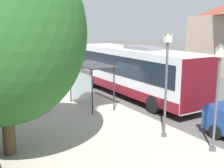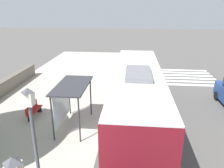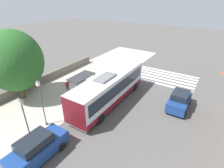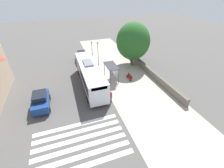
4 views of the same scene
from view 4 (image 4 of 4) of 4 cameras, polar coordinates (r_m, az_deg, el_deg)
The scene contains 13 objects.
ground_plane at distance 24.59m, azimuth -4.42°, elevation 1.62°, with size 120.00×120.00×0.00m, color #514F4C.
sidewalk_plaza at distance 25.88m, azimuth 5.24°, elevation 3.32°, with size 9.00×44.00×0.02m.
crosswalk_stripes at distance 15.92m, azimuth -11.99°, elevation -21.08°, with size 9.00×5.25×0.01m.
stone_wall at distance 27.39m, azimuth 13.12°, elevation 5.62°, with size 0.60×20.00×1.11m.
bus at distance 22.49m, azimuth -8.42°, elevation 3.54°, with size 2.67×11.39×3.52m.
bus_shelter at distance 23.59m, azimuth 0.09°, elevation 6.21°, with size 1.68×3.30×2.57m.
pedestrian at distance 19.16m, azimuth -0.49°, elevation -4.56°, with size 0.34×0.24×1.79m.
bench at distance 24.59m, azimuth 6.66°, elevation 2.77°, with size 0.40×1.57×0.88m.
street_lamp_near at distance 30.23m, azimuth -7.60°, elevation 12.78°, with size 0.28×0.28×4.18m.
street_lamp_far at distance 28.37m, azimuth -5.37°, elevation 12.11°, with size 0.28×0.28×4.63m.
shade_tree at distance 28.23m, azimuth 8.02°, elevation 15.78°, with size 6.04×6.04×7.90m.
parked_car_behind_bus at distance 31.16m, azimuth -11.23°, elevation 10.07°, with size 1.92×4.48×2.00m.
parked_car_far_lane at distance 20.57m, azimuth -25.51°, elevation -5.78°, with size 1.97×3.97×1.93m.
Camera 4 is at (5.06, 20.44, 12.69)m, focal length 24.00 mm.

